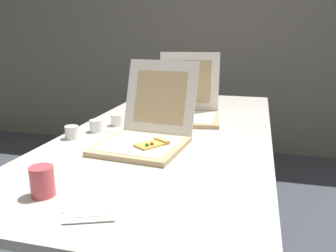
# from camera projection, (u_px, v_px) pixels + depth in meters

# --- Properties ---
(wall_back) EXTENTS (10.00, 0.10, 2.60)m
(wall_back) POSITION_uv_depth(u_px,v_px,m) (219.00, 25.00, 3.49)
(wall_back) COLOR gray
(wall_back) RESTS_ON ground
(table) EXTENTS (1.00, 2.14, 0.74)m
(table) POSITION_uv_depth(u_px,v_px,m) (172.00, 137.00, 1.81)
(table) COLOR beige
(table) RESTS_ON ground
(pizza_box_front) EXTENTS (0.40, 0.50, 0.36)m
(pizza_box_front) POSITION_uv_depth(u_px,v_px,m) (146.00, 134.00, 1.53)
(pizza_box_front) COLOR tan
(pizza_box_front) RESTS_ON table
(pizza_box_middle) EXTENTS (0.40, 0.40, 0.38)m
(pizza_box_middle) POSITION_uv_depth(u_px,v_px,m) (188.00, 110.00, 2.00)
(pizza_box_middle) COLOR tan
(pizza_box_middle) RESTS_ON table
(cup_white_mid) EXTENTS (0.06, 0.06, 0.06)m
(cup_white_mid) POSITION_uv_depth(u_px,v_px,m) (117.00, 120.00, 1.86)
(cup_white_mid) COLOR white
(cup_white_mid) RESTS_ON table
(cup_white_near_center) EXTENTS (0.06, 0.06, 0.06)m
(cup_white_near_center) POSITION_uv_depth(u_px,v_px,m) (96.00, 126.00, 1.75)
(cup_white_near_center) COLOR white
(cup_white_near_center) RESTS_ON table
(cup_white_near_left) EXTENTS (0.06, 0.06, 0.06)m
(cup_white_near_left) POSITION_uv_depth(u_px,v_px,m) (72.00, 132.00, 1.63)
(cup_white_near_left) COLOR white
(cup_white_near_left) RESTS_ON table
(cup_white_far) EXTENTS (0.06, 0.06, 0.06)m
(cup_white_far) POSITION_uv_depth(u_px,v_px,m) (147.00, 108.00, 2.16)
(cup_white_far) COLOR white
(cup_white_far) RESTS_ON table
(cup_printed_front) EXTENTS (0.07, 0.07, 0.09)m
(cup_printed_front) POSITION_uv_depth(u_px,v_px,m) (42.00, 181.00, 1.05)
(cup_printed_front) COLOR #D14C56
(cup_printed_front) RESTS_ON table
(napkin_pile) EXTENTS (0.18, 0.18, 0.01)m
(napkin_pile) POSITION_uv_depth(u_px,v_px,m) (91.00, 208.00, 0.98)
(napkin_pile) COLOR white
(napkin_pile) RESTS_ON table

